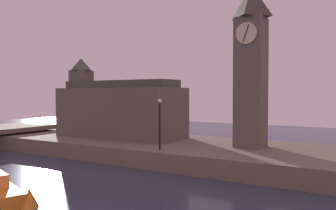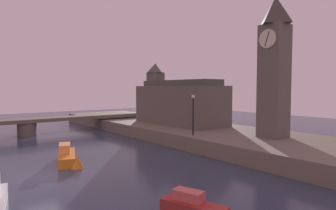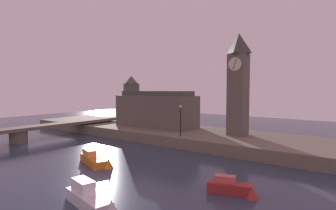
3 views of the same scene
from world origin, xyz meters
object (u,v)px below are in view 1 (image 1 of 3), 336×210
(streetlamp, at_px, (160,118))
(parliament_hall, at_px, (117,109))
(clock_tower, at_px, (251,64))
(boat_patrol_orange, at_px, (7,192))

(streetlamp, bearing_deg, parliament_hall, 148.88)
(clock_tower, relative_size, boat_patrol_orange, 2.47)
(parliament_hall, bearing_deg, clock_tower, 0.29)
(clock_tower, bearing_deg, parliament_hall, -179.71)
(streetlamp, bearing_deg, boat_patrol_orange, -101.19)
(clock_tower, distance_m, parliament_hall, 15.44)
(clock_tower, distance_m, boat_patrol_orange, 21.24)
(clock_tower, bearing_deg, streetlamp, -136.57)
(boat_patrol_orange, bearing_deg, parliament_hall, 110.44)
(parliament_hall, xyz_separation_m, streetlamp, (9.02, -5.44, -0.37))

